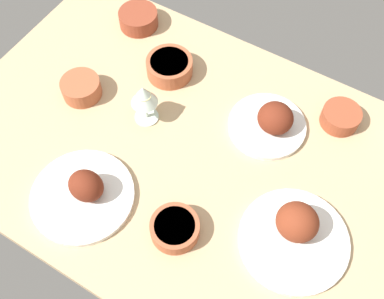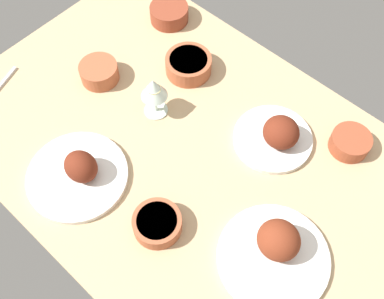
% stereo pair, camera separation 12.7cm
% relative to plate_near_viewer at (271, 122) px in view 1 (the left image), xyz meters
% --- Properties ---
extents(dining_table, '(1.40, 0.90, 0.04)m').
position_rel_plate_near_viewer_xyz_m(dining_table, '(0.15, 0.19, -0.05)').
color(dining_table, tan).
rests_on(dining_table, ground).
extents(plate_near_viewer, '(0.22, 0.22, 0.10)m').
position_rel_plate_near_viewer_xyz_m(plate_near_viewer, '(0.00, 0.00, 0.00)').
color(plate_near_viewer, silver).
rests_on(plate_near_viewer, dining_table).
extents(plate_center_main, '(0.27, 0.27, 0.10)m').
position_rel_plate_near_viewer_xyz_m(plate_center_main, '(0.32, 0.45, -0.01)').
color(plate_center_main, silver).
rests_on(plate_center_main, dining_table).
extents(plate_far_side, '(0.28, 0.28, 0.11)m').
position_rel_plate_near_viewer_xyz_m(plate_far_side, '(-0.19, 0.26, -0.00)').
color(plate_far_side, silver).
rests_on(plate_far_side, dining_table).
extents(bowl_sauce, '(0.12, 0.12, 0.05)m').
position_rel_plate_near_viewer_xyz_m(bowl_sauce, '(0.54, 0.18, -0.00)').
color(bowl_sauce, '#A35133').
rests_on(bowl_sauce, dining_table).
extents(bowl_pasta, '(0.13, 0.13, 0.05)m').
position_rel_plate_near_viewer_xyz_m(bowl_pasta, '(0.07, 0.41, -0.01)').
color(bowl_pasta, '#A35133').
rests_on(bowl_pasta, dining_table).
extents(bowl_soup, '(0.11, 0.11, 0.05)m').
position_rel_plate_near_viewer_xyz_m(bowl_soup, '(-0.16, -0.12, -0.01)').
color(bowl_soup, brown).
rests_on(bowl_soup, dining_table).
extents(bowl_potatoes, '(0.14, 0.14, 0.06)m').
position_rel_plate_near_viewer_xyz_m(bowl_potatoes, '(0.36, -0.03, -0.00)').
color(bowl_potatoes, '#A35133').
rests_on(bowl_potatoes, dining_table).
extents(bowl_onions, '(0.13, 0.13, 0.05)m').
position_rel_plate_near_viewer_xyz_m(bowl_onions, '(0.56, -0.15, -0.00)').
color(bowl_onions, brown).
rests_on(bowl_onions, dining_table).
extents(wine_glass, '(0.08, 0.08, 0.14)m').
position_rel_plate_near_viewer_xyz_m(wine_glass, '(0.33, 0.15, 0.07)').
color(wine_glass, silver).
rests_on(wine_glass, dining_table).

